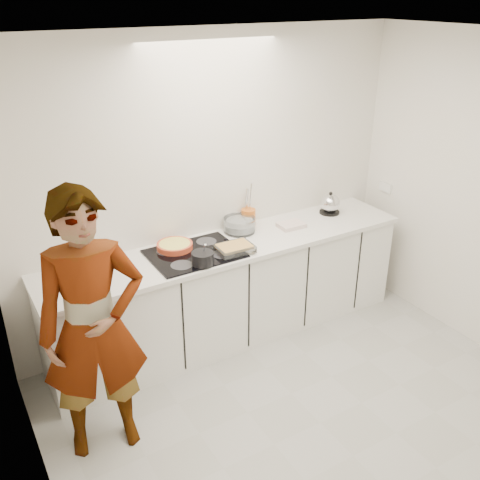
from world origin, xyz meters
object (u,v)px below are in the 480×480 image
tart_dish (175,246)px  cook (93,328)px  kettle (330,204)px  hob (195,254)px  baking_dish (235,248)px  mixing_bowl (239,225)px  utensil_crock (248,218)px  saucepan (203,258)px

tart_dish → cook: bearing=-139.7°
kettle → cook: size_ratio=0.12×
tart_dish → kettle: bearing=-0.8°
hob → kettle: kettle is taller
baking_dish → tart_dish: bearing=142.8°
hob → tart_dish: size_ratio=2.38×
tart_dish → baking_dish: bearing=-37.2°
hob → tart_dish: (-0.10, 0.15, 0.03)m
kettle → tart_dish: bearing=179.2°
tart_dish → mixing_bowl: (0.64, 0.05, 0.02)m
hob → kettle: bearing=4.9°
tart_dish → baking_dish: baking_dish is taller
kettle → utensil_crock: kettle is taller
tart_dish → utensil_crock: (0.77, 0.11, 0.04)m
saucepan → mixing_bowl: saucepan is taller
hob → baking_dish: 0.32m
cook → kettle: bearing=25.8°
hob → mixing_bowl: size_ratio=2.15×
tart_dish → baking_dish: 0.49m
hob → saucepan: 0.21m
tart_dish → mixing_bowl: mixing_bowl is taller
tart_dish → saucepan: 0.36m
saucepan → baking_dish: size_ratio=0.67×
hob → cook: bearing=-148.5°
utensil_crock → baking_dish: bearing=-133.0°
cook → hob: bearing=40.7°
saucepan → hob: bearing=81.8°
saucepan → utensil_crock: (0.70, 0.47, 0.02)m
baking_dish → cook: bearing=-160.0°
tart_dish → baking_dish: size_ratio=1.01×
saucepan → tart_dish: bearing=102.1°
mixing_bowl → utensil_crock: bearing=26.3°
kettle → hob: bearing=-175.1°
kettle → cook: (-2.51, -0.75, -0.08)m
tart_dish → kettle: size_ratio=1.40×
mixing_bowl → kettle: bearing=-4.3°
baking_dish → cook: (-1.30, -0.47, -0.03)m
baking_dish → utensil_crock: utensil_crock is taller
mixing_bowl → saucepan: bearing=-144.8°
saucepan → baking_dish: bearing=9.9°
hob → utensil_crock: utensil_crock is taller
utensil_crock → kettle: bearing=-9.4°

